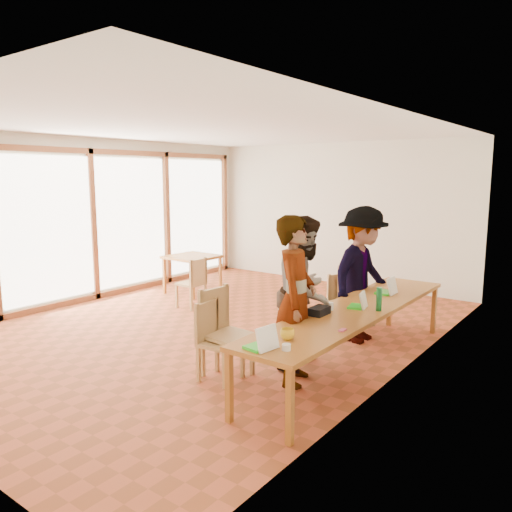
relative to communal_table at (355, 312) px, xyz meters
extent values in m
plane|color=#AF4C2A|center=(-2.50, 0.24, -0.70)|extent=(8.00, 8.00, 0.00)
cube|color=beige|center=(-2.50, 4.24, 0.80)|extent=(6.00, 0.10, 3.00)
cube|color=beige|center=(0.50, 0.24, 0.80)|extent=(0.10, 8.00, 3.00)
cube|color=white|center=(-5.46, 0.24, 0.80)|extent=(0.10, 8.00, 3.00)
cube|color=white|center=(-2.50, 0.24, 2.32)|extent=(6.00, 8.00, 0.04)
cube|color=#A26424|center=(0.00, 0.00, 0.02)|extent=(0.80, 4.00, 0.05)
cube|color=#A26424|center=(-0.34, -1.94, -0.35)|extent=(0.06, 0.06, 0.70)
cube|color=#A26424|center=(-0.34, 1.94, -0.35)|extent=(0.06, 0.06, 0.70)
cube|color=#A26424|center=(0.34, -1.94, -0.35)|extent=(0.06, 0.06, 0.70)
cube|color=#A26424|center=(0.34, 1.94, -0.35)|extent=(0.06, 0.06, 0.70)
cube|color=#A26424|center=(-4.32, 1.68, 0.02)|extent=(0.90, 0.90, 0.05)
cube|color=#A26424|center=(-4.71, 1.29, -0.35)|extent=(0.05, 0.05, 0.70)
cube|color=#A26424|center=(-4.71, 2.07, -0.35)|extent=(0.05, 0.05, 0.70)
cube|color=#A26424|center=(-3.93, 1.29, -0.35)|extent=(0.05, 0.05, 0.70)
cube|color=#A26424|center=(-3.93, 2.07, -0.35)|extent=(0.05, 0.05, 0.70)
cube|color=tan|center=(-1.07, -1.10, -0.21)|extent=(0.51, 0.51, 0.05)
cube|color=tan|center=(-1.29, -1.08, 0.06)|extent=(0.08, 0.48, 0.50)
cube|color=tan|center=(-1.06, -1.23, -0.27)|extent=(0.46, 0.46, 0.04)
cube|color=tan|center=(-1.25, -1.25, -0.03)|extent=(0.08, 0.42, 0.44)
cube|color=tan|center=(-0.88, 1.45, -0.32)|extent=(0.49, 0.49, 0.04)
cube|color=tan|center=(-1.03, 1.51, -0.10)|extent=(0.18, 0.36, 0.39)
cube|color=tan|center=(-0.74, 1.61, -0.25)|extent=(0.53, 0.53, 0.04)
cube|color=tan|center=(-0.93, 1.66, 0.00)|extent=(0.14, 0.44, 0.46)
cube|color=tan|center=(-3.58, 0.87, -0.28)|extent=(0.41, 0.41, 0.04)
cube|color=tan|center=(-3.39, 0.87, -0.04)|extent=(0.04, 0.41, 0.43)
imported|color=gray|center=(-0.36, -0.76, 0.24)|extent=(0.68, 0.81, 1.89)
imported|color=gray|center=(-0.54, -0.26, 0.22)|extent=(0.86, 1.01, 1.84)
imported|color=gray|center=(-0.38, 0.99, 0.25)|extent=(0.78, 1.27, 1.90)
cube|color=#2FD524|center=(-0.09, -1.80, 0.06)|extent=(0.23, 0.29, 0.03)
cube|color=white|center=(0.01, -1.81, 0.16)|extent=(0.11, 0.26, 0.22)
cube|color=#2FD524|center=(0.00, 0.03, 0.06)|extent=(0.21, 0.27, 0.02)
cube|color=white|center=(0.08, 0.04, 0.15)|extent=(0.11, 0.23, 0.20)
cube|color=#2FD524|center=(-0.01, 0.93, 0.06)|extent=(0.21, 0.28, 0.03)
cube|color=white|center=(0.08, 0.93, 0.16)|extent=(0.09, 0.26, 0.23)
imported|color=yellow|center=(-0.01, -1.46, 0.10)|extent=(0.18, 0.18, 0.11)
cylinder|color=#187033|center=(0.27, 0.05, 0.19)|extent=(0.07, 0.07, 0.28)
cylinder|color=silver|center=(-0.19, -0.26, 0.09)|extent=(0.07, 0.07, 0.09)
cylinder|color=white|center=(0.15, -1.71, 0.08)|extent=(0.08, 0.08, 0.06)
cube|color=#DE4F84|center=(0.29, -0.89, 0.05)|extent=(0.05, 0.10, 0.01)
cube|color=black|center=(-0.20, -0.51, 0.09)|extent=(0.16, 0.26, 0.09)
camera|label=1|loc=(2.52, -5.32, 1.61)|focal=35.00mm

